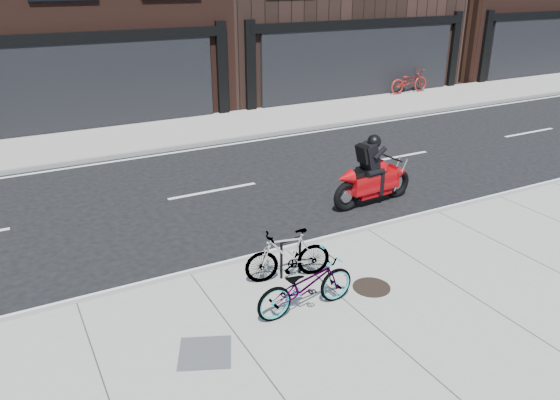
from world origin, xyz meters
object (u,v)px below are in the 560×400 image
bike_rack (291,254)px  bicycle_far (409,81)px  motorcycle (377,175)px  utility_grate (205,353)px  manhole_cover (371,287)px  bicycle_front (306,285)px  bicycle_rear (288,255)px

bike_rack → bicycle_far: bicycle_far is taller
motorcycle → utility_grate: bearing=-152.4°
bicycle_far → manhole_cover: (-11.77, -12.91, -0.53)m
bicycle_front → bicycle_far: bicycle_far is taller
bike_rack → bicycle_front: bicycle_front is taller
motorcycle → bicycle_rear: bearing=-152.3°
motorcycle → bicycle_far: size_ratio=1.14×
bicycle_rear → bicycle_far: 17.58m
bike_rack → motorcycle: motorcycle is taller
bike_rack → motorcycle: size_ratio=0.31×
manhole_cover → motorcycle: bearing=51.9°
bicycle_rear → motorcycle: (3.74, 2.35, 0.11)m
bicycle_far → utility_grate: 19.99m
bicycle_far → utility_grate: (-14.98, -13.22, -0.53)m
bike_rack → utility_grate: bike_rack is taller
bike_rack → utility_grate: size_ratio=0.99×
bicycle_front → bicycle_far: 18.44m
bicycle_far → motorcycle: bearing=135.4°
bicycle_far → manhole_cover: 17.47m
manhole_cover → bicycle_rear: bearing=139.5°
bike_rack → bicycle_rear: (-0.10, -0.07, 0.04)m
manhole_cover → utility_grate: size_ratio=0.88×
bike_rack → bicycle_front: (-0.32, -1.07, 0.03)m
bicycle_front → manhole_cover: size_ratio=2.68×
motorcycle → manhole_cover: 4.26m
bicycle_front → manhole_cover: bicycle_front is taller
bicycle_front → manhole_cover: (1.37, 0.03, -0.46)m
bicycle_front → manhole_cover: bearing=-90.1°
motorcycle → manhole_cover: size_ratio=3.57×
bicycle_rear → bicycle_far: size_ratio=0.76×
utility_grate → bicycle_rear: bearing=31.8°
bicycle_front → utility_grate: (-1.85, -0.28, -0.46)m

